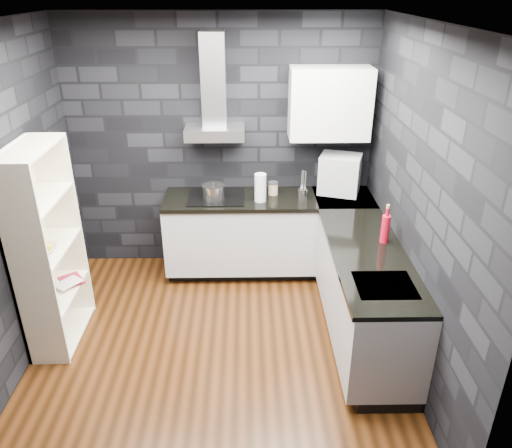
{
  "coord_description": "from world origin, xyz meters",
  "views": [
    {
      "loc": [
        0.28,
        -3.53,
        2.95
      ],
      "look_at": [
        0.35,
        0.45,
        1.0
      ],
      "focal_mm": 35.0,
      "sensor_mm": 36.0,
      "label": 1
    }
  ],
  "objects_px": {
    "fruit_bowl": "(45,249)",
    "bookshelf": "(48,249)",
    "utensil_crock": "(303,194)",
    "pot": "(213,192)",
    "appliance_garage": "(340,174)",
    "glass_vase": "(260,188)",
    "storage_jar": "(273,189)",
    "red_bottle": "(385,229)"
  },
  "relations": [
    {
      "from": "bookshelf",
      "to": "fruit_bowl",
      "type": "height_order",
      "value": "bookshelf"
    },
    {
      "from": "storage_jar",
      "to": "glass_vase",
      "type": "bearing_deg",
      "value": -128.65
    },
    {
      "from": "pot",
      "to": "storage_jar",
      "type": "relative_size",
      "value": 1.81
    },
    {
      "from": "glass_vase",
      "to": "storage_jar",
      "type": "xyz_separation_m",
      "value": [
        0.14,
        0.18,
        -0.09
      ]
    },
    {
      "from": "appliance_garage",
      "to": "bookshelf",
      "type": "relative_size",
      "value": 0.23
    },
    {
      "from": "fruit_bowl",
      "to": "bookshelf",
      "type": "bearing_deg",
      "value": 90.0
    },
    {
      "from": "red_bottle",
      "to": "fruit_bowl",
      "type": "distance_m",
      "value": 2.88
    },
    {
      "from": "utensil_crock",
      "to": "glass_vase",
      "type": "bearing_deg",
      "value": -177.11
    },
    {
      "from": "pot",
      "to": "bookshelf",
      "type": "xyz_separation_m",
      "value": [
        -1.34,
        -1.05,
        -0.08
      ]
    },
    {
      "from": "glass_vase",
      "to": "bookshelf",
      "type": "xyz_separation_m",
      "value": [
        -1.83,
        -1.0,
        -0.15
      ]
    },
    {
      "from": "utensil_crock",
      "to": "red_bottle",
      "type": "distance_m",
      "value": 1.13
    },
    {
      "from": "appliance_garage",
      "to": "storage_jar",
      "type": "bearing_deg",
      "value": -162.34
    },
    {
      "from": "glass_vase",
      "to": "fruit_bowl",
      "type": "distance_m",
      "value": 2.11
    },
    {
      "from": "glass_vase",
      "to": "bookshelf",
      "type": "relative_size",
      "value": 0.16
    },
    {
      "from": "pot",
      "to": "appliance_garage",
      "type": "xyz_separation_m",
      "value": [
        1.32,
        0.12,
        0.15
      ]
    },
    {
      "from": "pot",
      "to": "fruit_bowl",
      "type": "distance_m",
      "value": 1.74
    },
    {
      "from": "utensil_crock",
      "to": "bookshelf",
      "type": "distance_m",
      "value": 2.49
    },
    {
      "from": "bookshelf",
      "to": "fruit_bowl",
      "type": "distance_m",
      "value": 0.07
    },
    {
      "from": "appliance_garage",
      "to": "glass_vase",
      "type": "bearing_deg",
      "value": -150.4
    },
    {
      "from": "storage_jar",
      "to": "utensil_crock",
      "type": "relative_size",
      "value": 1.01
    },
    {
      "from": "pot",
      "to": "storage_jar",
      "type": "distance_m",
      "value": 0.64
    },
    {
      "from": "glass_vase",
      "to": "utensil_crock",
      "type": "height_order",
      "value": "glass_vase"
    },
    {
      "from": "pot",
      "to": "bookshelf",
      "type": "height_order",
      "value": "bookshelf"
    },
    {
      "from": "pot",
      "to": "glass_vase",
      "type": "height_order",
      "value": "glass_vase"
    },
    {
      "from": "storage_jar",
      "to": "utensil_crock",
      "type": "height_order",
      "value": "same"
    },
    {
      "from": "glass_vase",
      "to": "fruit_bowl",
      "type": "bearing_deg",
      "value": -149.93
    },
    {
      "from": "storage_jar",
      "to": "red_bottle",
      "type": "distance_m",
      "value": 1.43
    },
    {
      "from": "storage_jar",
      "to": "bookshelf",
      "type": "xyz_separation_m",
      "value": [
        -1.97,
        -1.18,
        -0.06
      ]
    },
    {
      "from": "pot",
      "to": "utensil_crock",
      "type": "distance_m",
      "value": 0.92
    },
    {
      "from": "pot",
      "to": "red_bottle",
      "type": "distance_m",
      "value": 1.82
    },
    {
      "from": "red_bottle",
      "to": "utensil_crock",
      "type": "bearing_deg",
      "value": 123.11
    },
    {
      "from": "pot",
      "to": "appliance_garage",
      "type": "distance_m",
      "value": 1.33
    },
    {
      "from": "appliance_garage",
      "to": "bookshelf",
      "type": "xyz_separation_m",
      "value": [
        -2.66,
        -1.17,
        -0.22
      ]
    },
    {
      "from": "utensil_crock",
      "to": "appliance_garage",
      "type": "relative_size",
      "value": 0.3
    },
    {
      "from": "utensil_crock",
      "to": "fruit_bowl",
      "type": "relative_size",
      "value": 0.59
    },
    {
      "from": "red_bottle",
      "to": "bookshelf",
      "type": "relative_size",
      "value": 0.14
    },
    {
      "from": "appliance_garage",
      "to": "fruit_bowl",
      "type": "bearing_deg",
      "value": -137.16
    },
    {
      "from": "glass_vase",
      "to": "fruit_bowl",
      "type": "relative_size",
      "value": 1.43
    },
    {
      "from": "pot",
      "to": "utensil_crock",
      "type": "xyz_separation_m",
      "value": [
        0.92,
        -0.03,
        -0.02
      ]
    },
    {
      "from": "storage_jar",
      "to": "red_bottle",
      "type": "relative_size",
      "value": 0.49
    },
    {
      "from": "pot",
      "to": "glass_vase",
      "type": "distance_m",
      "value": 0.49
    },
    {
      "from": "pot",
      "to": "red_bottle",
      "type": "bearing_deg",
      "value": -32.3
    }
  ]
}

